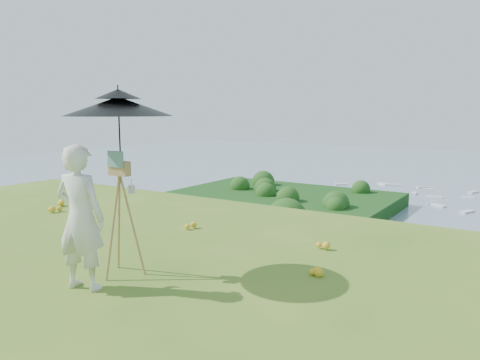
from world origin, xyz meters
The scene contains 9 objects.
shoreline_tier centered at (0.00, 75.00, -36.00)m, with size 170.00×28.00×8.00m, color #656051.
peninsula centered at (-75.00, 155.00, -29.00)m, with size 90.00×60.00×12.00m, color #143C10, non-canonical shape.
slope_trees centered at (0.00, 35.00, -15.00)m, with size 110.00×50.00×6.00m, color #1D4615, non-canonical shape.
harbor_town centered at (0.00, 75.00, -29.50)m, with size 110.00×22.00×5.00m, color silver, non-canonical shape.
moored_boats centered at (-12.50, 161.00, -33.65)m, with size 140.00×140.00×0.70m, color silver, non-canonical shape.
painter centered at (1.28, 1.41, 0.87)m, with size 0.64×0.42×1.75m, color beige.
field_easel centered at (1.30, 2.03, 0.81)m, with size 0.62×0.62×1.63m, color #AD8948, non-canonical shape.
sun_umbrella centered at (1.30, 2.06, 1.90)m, with size 1.37×1.37×1.11m, color black, non-canonical shape.
painter_cap centered at (1.28, 1.41, 1.70)m, with size 0.18×0.22×0.10m, color #D07273, non-canonical shape.
Camera 1 is at (5.80, -2.10, 2.13)m, focal length 35.00 mm.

